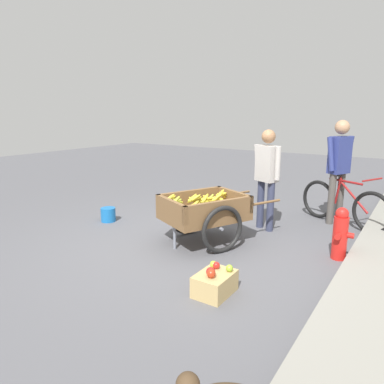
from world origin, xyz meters
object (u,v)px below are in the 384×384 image
at_px(fruit_cart, 204,212).
at_px(bicycle, 343,204).
at_px(plastic_bucket, 108,215).
at_px(fire_hydrant, 340,234).
at_px(apple_crate, 215,282).
at_px(vendor_person, 267,171).
at_px(cyclist_person, 339,162).

distance_m(fruit_cart, bicycle, 2.43).
height_order(fruit_cart, plastic_bucket, fruit_cart).
xyz_separation_m(fruit_cart, fire_hydrant, (-0.45, 1.73, -0.11)).
bearing_deg(fruit_cart, plastic_bucket, -88.53).
relative_size(plastic_bucket, apple_crate, 0.56).
relative_size(fruit_cart, bicycle, 1.20).
height_order(vendor_person, plastic_bucket, vendor_person).
bearing_deg(fruit_cart, fire_hydrant, 104.59).
bearing_deg(fruit_cart, vendor_person, 154.47).
relative_size(fruit_cart, plastic_bucket, 7.38).
height_order(vendor_person, cyclist_person, cyclist_person).
relative_size(fruit_cart, cyclist_person, 1.07).
bearing_deg(cyclist_person, vendor_person, -41.54).
relative_size(vendor_person, plastic_bucket, 6.34).
bearing_deg(bicycle, plastic_bucket, -59.44).
bearing_deg(apple_crate, fire_hydrant, 152.15).
bearing_deg(bicycle, fire_hydrant, 9.70).
height_order(bicycle, cyclist_person, cyclist_person).
relative_size(vendor_person, apple_crate, 3.54).
height_order(fruit_cart, bicycle, bicycle).
height_order(fire_hydrant, apple_crate, fire_hydrant).
bearing_deg(apple_crate, fruit_cart, -143.69).
xyz_separation_m(plastic_bucket, apple_crate, (1.13, 2.73, 0.01)).
bearing_deg(fire_hydrant, plastic_bucket, -82.11).
xyz_separation_m(bicycle, apple_crate, (3.11, -0.61, -0.23)).
height_order(fire_hydrant, plastic_bucket, fire_hydrant).
relative_size(vendor_person, bicycle, 1.03).
distance_m(bicycle, cyclist_person, 0.69).
bearing_deg(vendor_person, apple_crate, 9.49).
distance_m(bicycle, apple_crate, 3.17).
distance_m(cyclist_person, fire_hydrant, 1.73).
bearing_deg(apple_crate, plastic_bucket, -112.51).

